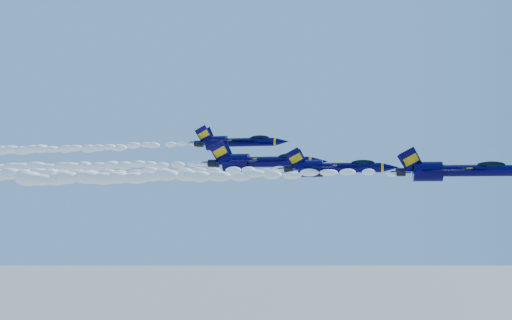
% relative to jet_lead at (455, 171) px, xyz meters
% --- Properties ---
extents(jet_lead, '(15.16, 12.44, 5.63)m').
position_rel_jet_lead_xyz_m(jet_lead, '(0.00, 0.00, 0.00)').
color(jet_lead, '#040032').
extents(smoke_trail_jet_lead, '(51.68, 2.05, 1.85)m').
position_rel_jet_lead_xyz_m(smoke_trail_jet_lead, '(-32.32, 0.00, -0.47)').
color(smoke_trail_jet_lead, white).
extents(jet_second, '(14.91, 12.23, 5.54)m').
position_rel_jet_lead_xyz_m(jet_second, '(-14.26, 5.57, 0.74)').
color(jet_second, '#040032').
extents(smoke_trail_jet_second, '(51.68, 2.02, 1.82)m').
position_rel_jet_lead_xyz_m(smoke_trail_jet_second, '(-46.47, 5.57, 0.27)').
color(smoke_trail_jet_second, white).
extents(jet_third, '(18.58, 15.24, 6.90)m').
position_rel_jet_lead_xyz_m(jet_third, '(-26.01, 14.24, 2.17)').
color(jet_third, '#040032').
extents(smoke_trail_jet_third, '(51.68, 2.52, 2.26)m').
position_rel_jet_lead_xyz_m(smoke_trail_jet_third, '(-59.79, 14.24, 1.66)').
color(smoke_trail_jet_third, white).
extents(jet_fourth, '(17.04, 13.98, 6.33)m').
position_rel_jet_lead_xyz_m(jet_fourth, '(-32.55, 24.39, 6.34)').
color(jet_fourth, '#040032').
extents(smoke_trail_jet_fourth, '(51.68, 2.31, 2.08)m').
position_rel_jet_lead_xyz_m(smoke_trail_jet_fourth, '(-65.67, 24.39, 5.85)').
color(smoke_trail_jet_fourth, white).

